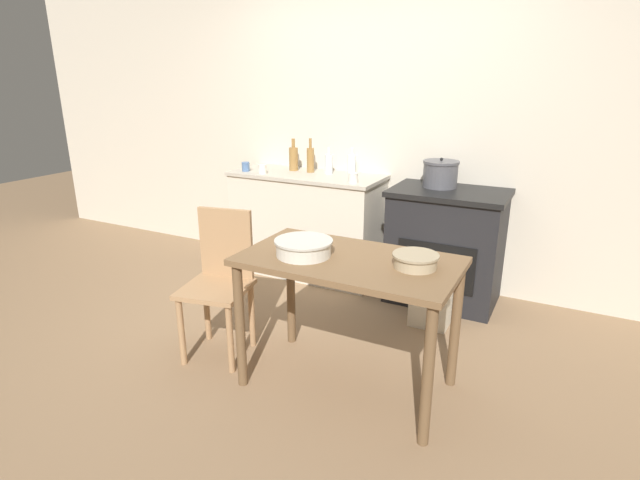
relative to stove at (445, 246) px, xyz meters
The scene contains 17 objects.
ground_plane 1.54m from the stove, 120.56° to the right, with size 14.00×14.00×0.00m, color #896B4C.
wall_back 1.15m from the stove, 156.91° to the left, with size 8.00×0.07×2.55m.
counter_cabinet 1.25m from the stove, behind, with size 1.35×0.57×0.92m.
stove is the anchor object (origin of this frame).
work_table 1.46m from the stove, 97.74° to the right, with size 1.18×0.66×0.79m.
chair 1.81m from the stove, 126.92° to the right, with size 0.47×0.47×0.94m.
flour_sack 0.55m from the stove, 85.86° to the right, with size 0.27×0.19×0.42m, color beige.
stock_pot 0.57m from the stove, 145.69° to the left, with size 0.28×0.28×0.23m.
mixing_bowl_large 1.46m from the stove, 83.31° to the right, with size 0.24×0.24×0.07m.
mixing_bowl_small 1.61m from the stove, 106.19° to the right, with size 0.32×0.32×0.09m.
bottle_far_left 1.54m from the stove, behind, with size 0.08×0.08×0.28m.
bottle_left 1.38m from the stove, behind, with size 0.06×0.06×0.30m.
bottle_mid_left 1.21m from the stove, behind, with size 0.07×0.07×0.23m.
bottle_center_left 1.07m from the stove, 169.24° to the left, with size 0.07×0.07×0.23m.
cup_center 1.86m from the stove, behind, with size 0.07×0.07×0.08m, color #4C6B99.
cup_center_right 0.91m from the stove, 166.68° to the right, with size 0.08×0.08×0.08m, color silver.
cup_mid_right 1.68m from the stove, behind, with size 0.07×0.07×0.08m, color silver.
Camera 1 is at (1.58, -2.49, 1.74)m, focal length 28.00 mm.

